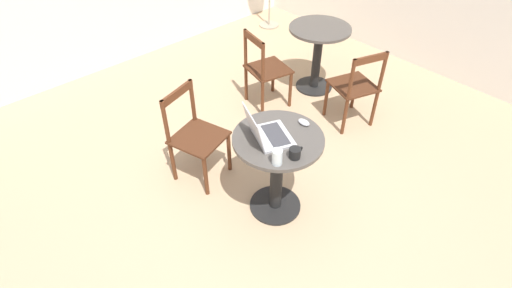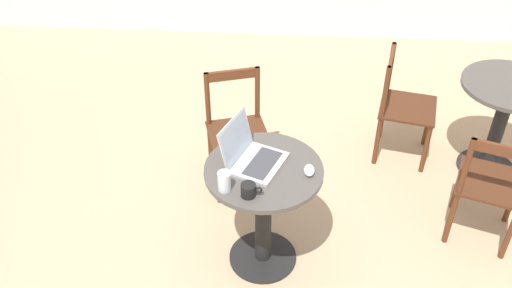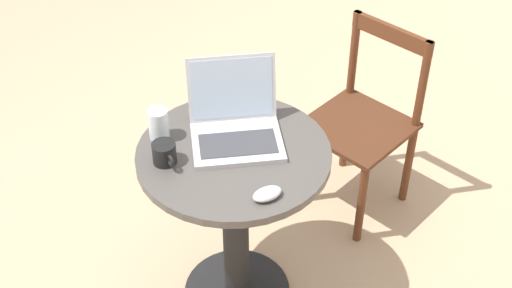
{
  "view_description": "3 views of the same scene",
  "coord_description": "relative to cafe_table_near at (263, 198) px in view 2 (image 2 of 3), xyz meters",
  "views": [
    {
      "loc": [
        -1.41,
        -1.4,
        2.58
      ],
      "look_at": [
        0.14,
        0.29,
        0.61
      ],
      "focal_mm": 28.0,
      "sensor_mm": 36.0,
      "label": 1
    },
    {
      "loc": [
        0.33,
        -2.3,
        2.81
      ],
      "look_at": [
        0.13,
        0.44,
        0.67
      ],
      "focal_mm": 40.0,
      "sensor_mm": 36.0,
      "label": 2
    },
    {
      "loc": [
        1.85,
        -0.74,
        2.31
      ],
      "look_at": [
        0.02,
        0.31,
        0.58
      ],
      "focal_mm": 50.0,
      "sensor_mm": 36.0,
      "label": 3
    }
  ],
  "objects": [
    {
      "name": "mouse",
      "position": [
        0.25,
        -0.02,
        0.24
      ],
      "size": [
        0.06,
        0.1,
        0.03
      ],
      "color": "#B7B7BC",
      "rests_on": "cafe_table_near"
    },
    {
      "name": "chair_near_back",
      "position": [
        -0.23,
        0.76,
        -0.09
      ],
      "size": [
        0.5,
        0.5,
        0.85
      ],
      "color": "#562D19",
      "rests_on": "ground_plane"
    },
    {
      "name": "chair_mid_left",
      "position": [
        0.96,
        1.15,
        -0.09
      ],
      "size": [
        0.48,
        0.48,
        0.85
      ],
      "color": "#562D19",
      "rests_on": "ground_plane"
    },
    {
      "name": "mug",
      "position": [
        -0.07,
        -0.22,
        0.27
      ],
      "size": [
        0.12,
        0.08,
        0.08
      ],
      "color": "black",
      "rests_on": "cafe_table_near"
    },
    {
      "name": "cafe_table_mid",
      "position": [
        1.64,
        1.01,
        0.0
      ],
      "size": [
        0.67,
        0.67,
        0.75
      ],
      "color": "black",
      "rests_on": "ground_plane"
    },
    {
      "name": "cafe_table_near",
      "position": [
        0.0,
        0.0,
        0.0
      ],
      "size": [
        0.67,
        0.67,
        0.75
      ],
      "color": "black",
      "rests_on": "ground_plane"
    },
    {
      "name": "ground_plane",
      "position": [
        -0.2,
        -0.12,
        -0.52
      ],
      "size": [
        16.0,
        16.0,
        0.0
      ],
      "primitive_type": "plane",
      "color": "tan"
    },
    {
      "name": "drinking_glass",
      "position": [
        -0.2,
        -0.19,
        0.29
      ],
      "size": [
        0.07,
        0.07,
        0.11
      ],
      "color": "silver",
      "rests_on": "cafe_table_near"
    },
    {
      "name": "chair_mid_front",
      "position": [
        1.39,
        0.3,
        -0.09
      ],
      "size": [
        0.51,
        0.51,
        0.85
      ],
      "color": "#562D19",
      "rests_on": "ground_plane"
    },
    {
      "name": "laptop",
      "position": [
        -0.07,
        0.05,
        0.28
      ],
      "size": [
        0.39,
        0.4,
        0.25
      ],
      "color": "#B7B7BC",
      "rests_on": "cafe_table_near"
    }
  ]
}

